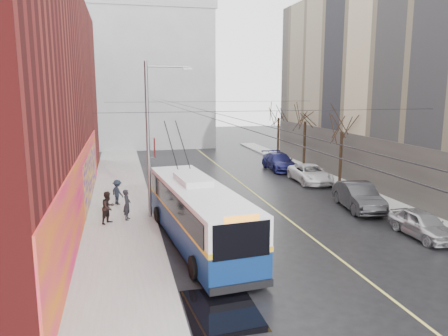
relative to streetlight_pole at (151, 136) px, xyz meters
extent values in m
plane|color=black|center=(6.14, -10.00, -4.85)|extent=(140.00, 140.00, 0.00)
cube|color=gray|center=(-1.86, 2.00, -4.77)|extent=(4.00, 60.00, 0.15)
cube|color=gray|center=(15.14, 2.00, -4.77)|extent=(2.00, 60.00, 0.15)
cube|color=#BFB74C|center=(7.64, 4.00, -4.84)|extent=(0.12, 50.00, 0.01)
cube|color=#E90562|center=(-3.82, 0.00, -2.85)|extent=(0.08, 28.00, 4.00)
cube|color=#3D0599|center=(-3.78, 6.00, -3.25)|extent=(0.06, 12.00, 3.20)
cube|color=#4C4742|center=(16.11, 4.00, -2.85)|extent=(0.06, 36.00, 4.00)
cube|color=gray|center=(0.14, 35.00, 4.15)|extent=(20.00, 12.00, 18.00)
cube|color=gray|center=(0.14, 29.10, 12.65)|extent=(20.50, 0.40, 1.00)
cylinder|color=slate|center=(-0.16, 0.00, -0.35)|extent=(0.20, 0.20, 9.00)
cube|color=#4C0A0C|center=(0.19, 0.00, -0.65)|extent=(0.04, 0.60, 1.10)
cylinder|color=slate|center=(1.04, 0.00, 3.85)|extent=(2.40, 0.10, 0.10)
cube|color=slate|center=(2.14, 0.00, 3.75)|extent=(0.50, 0.22, 0.12)
cylinder|color=black|center=(2.34, 5.00, 1.35)|extent=(0.02, 60.00, 0.02)
cylinder|color=black|center=(3.34, 5.00, 1.35)|extent=(0.02, 60.00, 0.02)
cylinder|color=black|center=(6.14, -4.00, 1.55)|extent=(18.00, 0.02, 0.02)
cylinder|color=black|center=(6.14, 12.00, 1.55)|extent=(18.00, 0.02, 0.02)
cylinder|color=black|center=(15.14, 6.00, -2.75)|extent=(0.24, 0.24, 4.20)
cylinder|color=black|center=(15.14, 13.00, -2.61)|extent=(0.24, 0.24, 4.48)
cylinder|color=black|center=(15.14, 20.00, -2.66)|extent=(0.24, 0.24, 4.37)
cube|color=black|center=(1.46, -11.31, -4.84)|extent=(2.45, 3.45, 0.01)
ellipsoid|color=slate|center=(2.58, -1.10, 2.31)|extent=(0.44, 0.20, 0.12)
ellipsoid|color=slate|center=(4.31, 1.84, 3.05)|extent=(0.44, 0.20, 0.12)
ellipsoid|color=slate|center=(3.21, 1.10, 0.66)|extent=(0.44, 0.20, 0.12)
cube|color=navy|center=(1.83, -4.68, -3.93)|extent=(3.64, 11.76, 1.45)
cube|color=silver|center=(1.83, -4.68, -2.58)|extent=(3.64, 11.76, 1.25)
cube|color=gold|center=(1.83, -4.68, -3.21)|extent=(3.69, 11.80, 0.21)
cube|color=black|center=(2.41, -10.45, -2.73)|extent=(2.21, 0.26, 1.35)
cube|color=black|center=(1.26, 1.08, -2.73)|extent=(2.21, 0.26, 1.16)
cube|color=black|center=(0.57, -4.81, -2.68)|extent=(1.09, 10.56, 0.96)
cube|color=black|center=(3.10, -4.56, -2.68)|extent=(1.09, 10.56, 0.96)
cube|color=silver|center=(1.74, -3.72, -1.81)|extent=(1.63, 3.01, 0.29)
cube|color=black|center=(2.41, -10.49, -4.51)|extent=(2.51, 0.36, 0.29)
cylinder|color=black|center=(0.97, -8.64, -4.37)|extent=(0.38, 0.99, 0.96)
cylinder|color=black|center=(3.46, -8.40, -4.37)|extent=(0.38, 0.99, 0.96)
cylinder|color=black|center=(0.20, -0.97, -4.37)|extent=(0.38, 0.99, 0.96)
cylinder|color=black|center=(2.70, -0.72, -4.37)|extent=(0.38, 0.99, 0.96)
cylinder|color=black|center=(1.07, -0.40, -0.41)|extent=(0.39, 3.34, 2.37)
cylinder|color=black|center=(1.74, -0.33, -0.41)|extent=(0.39, 3.34, 2.37)
imported|color=#A6A6AB|center=(13.14, -6.42, -4.15)|extent=(1.66, 4.11, 1.40)
imported|color=#27272A|center=(12.71, -0.94, -4.01)|extent=(2.51, 5.28, 1.67)
imported|color=silver|center=(13.14, 7.19, -4.13)|extent=(2.65, 5.31, 1.44)
imported|color=#181A54|center=(12.67, 12.98, -4.07)|extent=(2.29, 5.42, 1.56)
imported|color=#A9AAAD|center=(3.74, 7.15, -4.14)|extent=(1.96, 4.26, 1.41)
imported|color=black|center=(-1.47, -0.30, -3.82)|extent=(0.54, 0.71, 1.74)
imported|color=black|center=(-2.49, -0.77, -3.79)|extent=(1.09, 1.11, 1.81)
imported|color=black|center=(-2.00, 3.27, -3.89)|extent=(1.09, 1.19, 1.60)
camera|label=1|loc=(-1.69, -24.84, 2.66)|focal=35.00mm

